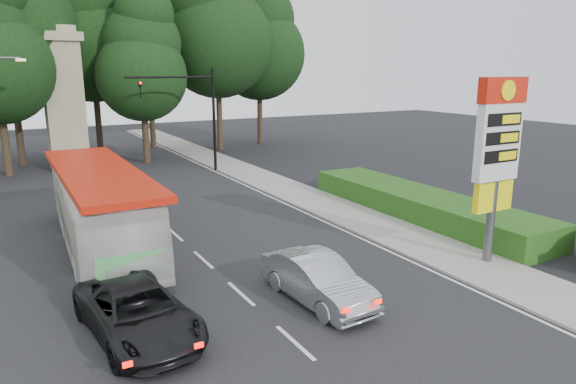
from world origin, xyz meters
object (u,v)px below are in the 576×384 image
gas_station_pylon (498,146)px  monument (64,98)px  suv_charcoal (137,312)px  traffic_signal_mast (195,106)px  sedan_silver (318,280)px  transit_bus (100,209)px

gas_station_pylon → monument: (-11.20, 28.01, 0.66)m
suv_charcoal → traffic_signal_mast: bearing=60.2°
sedan_silver → suv_charcoal: sedan_silver is taller
traffic_signal_mast → sedan_silver: bearing=-99.9°
traffic_signal_mast → suv_charcoal: (-9.20, -21.04, -3.96)m
transit_bus → suv_charcoal: transit_bus is taller
sedan_silver → transit_bus: bearing=116.7°
gas_station_pylon → monument: bearing=111.8°
sedan_silver → suv_charcoal: bearing=170.1°
monument → suv_charcoal: bearing=-93.2°
monument → transit_bus: size_ratio=0.85×
traffic_signal_mast → sedan_silver: (-3.79, -21.64, -3.94)m
gas_station_pylon → transit_bus: 15.37m
gas_station_pylon → suv_charcoal: (-12.72, 0.97, -3.74)m
monument → sedan_silver: (3.89, -27.64, -4.37)m
transit_bus → sedan_silver: transit_bus is taller
suv_charcoal → transit_bus: bearing=80.5°
gas_station_pylon → sedan_silver: size_ratio=1.54×
traffic_signal_mast → monument: 9.76m
gas_station_pylon → sedan_silver: (-7.31, 0.37, -3.71)m
monument → sedan_silver: size_ratio=2.25×
traffic_signal_mast → transit_bus: (-8.73, -13.16, -3.03)m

